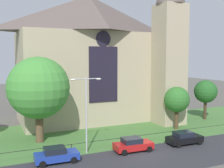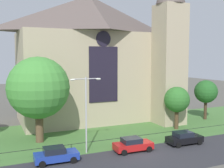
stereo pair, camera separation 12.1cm
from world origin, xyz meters
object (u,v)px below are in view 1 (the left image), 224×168
tree_right_near (177,100)px  parked_car_red (133,145)px  parked_car_blue (56,155)px  church_building (95,57)px  tree_right_far (206,92)px  tree_left_near (39,88)px  parked_car_black (184,138)px  streetlamp_near (86,105)px

tree_right_near → parked_car_red: size_ratio=1.42×
parked_car_blue → parked_car_red: size_ratio=1.00×
church_building → tree_right_far: 18.96m
tree_right_near → tree_left_near: tree_left_near is taller
parked_car_red → parked_car_black: bearing=-0.1°
tree_right_far → tree_left_near: bearing=-176.5°
church_building → parked_car_red: church_building is taller
tree_right_near → parked_car_black: size_ratio=1.42×
parked_car_black → streetlamp_near: bearing=172.5°
tree_right_near → parked_car_red: 12.30m
tree_left_near → streetlamp_near: size_ratio=1.26×
streetlamp_near → parked_car_red: (4.74, -1.58, -4.43)m
parked_car_black → parked_car_blue: bearing=-180.0°
tree_right_far → streetlamp_near: size_ratio=0.80×
tree_right_near → parked_car_black: bearing=-119.6°
tree_left_near → parked_car_black: 18.14m
parked_car_red → tree_left_near: bearing=140.8°
tree_right_near → tree_left_near: (-18.84, 1.61, 2.36)m
tree_left_near → parked_car_blue: tree_left_near is taller
church_building → parked_car_black: (4.72, -16.91, -9.53)m
tree_left_near → parked_car_black: tree_left_near is taller
parked_car_blue → streetlamp_near: bearing=23.1°
tree_left_near → streetlamp_near: tree_left_near is taller
church_building → tree_right_near: church_building is taller
tree_left_near → parked_car_red: tree_left_near is taller
parked_car_blue → tree_right_far: bearing=20.4°
tree_left_near → church_building: bearing=40.7°
tree_left_near → streetlamp_near: 7.27m
tree_right_far → parked_car_blue: tree_right_far is taller
streetlamp_near → parked_car_black: size_ratio=1.91×
tree_right_near → tree_right_far: bearing=21.7°
tree_right_far → streetlamp_near: (-23.18, -7.65, 0.62)m
streetlamp_near → parked_car_red: streetlamp_near is taller
streetlamp_near → parked_car_blue: (-3.59, -1.41, -4.43)m
tree_right_far → parked_car_red: bearing=-153.4°
church_building → tree_right_near: (8.25, -10.71, -6.09)m
tree_right_near → parked_car_red: bearing=-149.7°
parked_car_red → church_building: bearing=85.3°
church_building → tree_left_near: size_ratio=2.53×
church_building → parked_car_black: size_ratio=6.12×
church_building → parked_car_red: (-1.95, -16.66, -9.53)m
tree_right_far → tree_right_near: bearing=-158.3°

